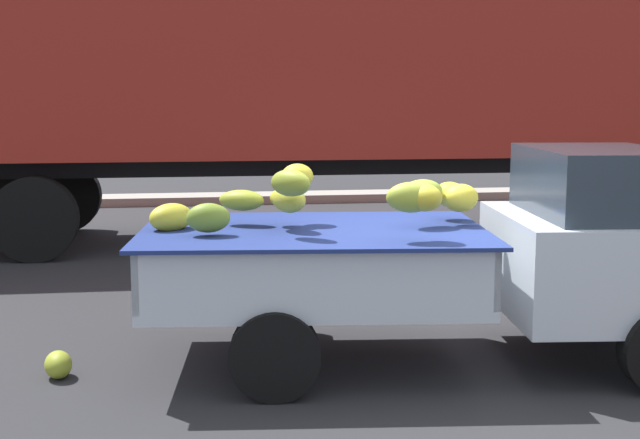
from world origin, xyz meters
name	(u,v)px	position (x,y,z in m)	size (l,w,h in m)	color
ground	(458,368)	(0.00, 0.00, 0.00)	(220.00, 220.00, 0.00)	#28282B
curb_strip	(300,197)	(0.00, 10.30, 0.08)	(80.00, 0.80, 0.16)	gray
pickup_truck	(546,252)	(0.73, 0.11, 0.88)	(4.83, 2.21, 1.70)	silver
semi_trailer	(302,62)	(-0.49, 6.02, 2.54)	(12.03, 2.73, 3.95)	maroon
fallen_banana_bunch_near_tailgate	(58,365)	(-3.05, 0.21, 0.10)	(0.28, 0.20, 0.21)	#96A12B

